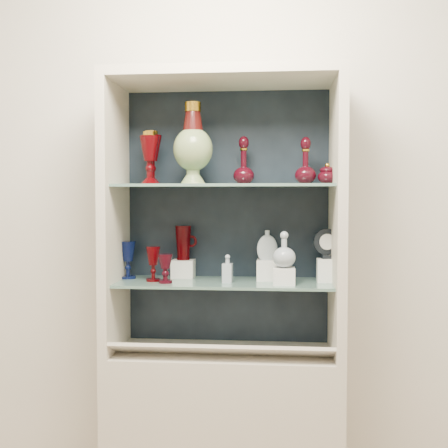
# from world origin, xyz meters

# --- Properties ---
(wall_back) EXTENTS (3.50, 0.02, 2.80)m
(wall_back) POSITION_xyz_m (0.00, 1.75, 1.40)
(wall_back) COLOR beige
(wall_back) RESTS_ON ground
(cabinet_base) EXTENTS (1.00, 0.40, 0.75)m
(cabinet_base) POSITION_xyz_m (0.00, 1.53, 0.38)
(cabinet_base) COLOR beige
(cabinet_base) RESTS_ON ground
(cabinet_back_panel) EXTENTS (0.98, 0.02, 1.15)m
(cabinet_back_panel) POSITION_xyz_m (0.00, 1.72, 1.32)
(cabinet_back_panel) COLOR black
(cabinet_back_panel) RESTS_ON cabinet_base
(cabinet_side_left) EXTENTS (0.04, 0.40, 1.15)m
(cabinet_side_left) POSITION_xyz_m (-0.48, 1.53, 1.32)
(cabinet_side_left) COLOR beige
(cabinet_side_left) RESTS_ON cabinet_base
(cabinet_side_right) EXTENTS (0.04, 0.40, 1.15)m
(cabinet_side_right) POSITION_xyz_m (0.48, 1.53, 1.32)
(cabinet_side_right) COLOR beige
(cabinet_side_right) RESTS_ON cabinet_base
(cabinet_top_cap) EXTENTS (1.00, 0.40, 0.04)m
(cabinet_top_cap) POSITION_xyz_m (0.00, 1.53, 1.92)
(cabinet_top_cap) COLOR beige
(cabinet_top_cap) RESTS_ON cabinet_side_left
(shelf_lower) EXTENTS (0.92, 0.34, 0.01)m
(shelf_lower) POSITION_xyz_m (0.00, 1.55, 1.04)
(shelf_lower) COLOR slate
(shelf_lower) RESTS_ON cabinet_side_left
(shelf_upper) EXTENTS (0.92, 0.34, 0.01)m
(shelf_upper) POSITION_xyz_m (0.00, 1.55, 1.46)
(shelf_upper) COLOR slate
(shelf_upper) RESTS_ON cabinet_side_left
(label_ledge) EXTENTS (0.92, 0.17, 0.09)m
(label_ledge) POSITION_xyz_m (0.00, 1.42, 0.78)
(label_ledge) COLOR beige
(label_ledge) RESTS_ON cabinet_base
(label_card_0) EXTENTS (0.10, 0.06, 0.03)m
(label_card_0) POSITION_xyz_m (0.33, 1.42, 0.80)
(label_card_0) COLOR white
(label_card_0) RESTS_ON label_ledge
(label_card_1) EXTENTS (0.10, 0.06, 0.03)m
(label_card_1) POSITION_xyz_m (-0.23, 1.42, 0.80)
(label_card_1) COLOR white
(label_card_1) RESTS_ON label_ledge
(label_card_2) EXTENTS (0.10, 0.06, 0.03)m
(label_card_2) POSITION_xyz_m (0.03, 1.42, 0.80)
(label_card_2) COLOR white
(label_card_2) RESTS_ON label_ledge
(pedestal_lamp_left) EXTENTS (0.11, 0.11, 0.22)m
(pedestal_lamp_left) POSITION_xyz_m (-0.32, 1.50, 1.58)
(pedestal_lamp_left) COLOR #400205
(pedestal_lamp_left) RESTS_ON shelf_upper
(pedestal_lamp_right) EXTENTS (0.09, 0.09, 0.24)m
(pedestal_lamp_right) POSITION_xyz_m (-0.33, 1.59, 1.59)
(pedestal_lamp_right) COLOR #400205
(pedestal_lamp_right) RESTS_ON shelf_upper
(enamel_urn) EXTENTS (0.19, 0.19, 0.34)m
(enamel_urn) POSITION_xyz_m (-0.13, 1.50, 1.64)
(enamel_urn) COLOR #094715
(enamel_urn) RESTS_ON shelf_upper
(ruby_decanter_a) EXTENTS (0.12, 0.12, 0.24)m
(ruby_decanter_a) POSITION_xyz_m (0.08, 1.61, 1.59)
(ruby_decanter_a) COLOR #390610
(ruby_decanter_a) RESTS_ON shelf_upper
(ruby_decanter_b) EXTENTS (0.11, 0.11, 0.22)m
(ruby_decanter_b) POSITION_xyz_m (0.35, 1.58, 1.58)
(ruby_decanter_b) COLOR #390610
(ruby_decanter_b) RESTS_ON shelf_upper
(lidded_bowl) EXTENTS (0.11, 0.11, 0.09)m
(lidded_bowl) POSITION_xyz_m (0.44, 1.57, 1.52)
(lidded_bowl) COLOR #390610
(lidded_bowl) RESTS_ON shelf_upper
(cobalt_goblet) EXTENTS (0.09, 0.09, 0.17)m
(cobalt_goblet) POSITION_xyz_m (-0.44, 1.60, 1.13)
(cobalt_goblet) COLOR #09123C
(cobalt_goblet) RESTS_ON shelf_lower
(ruby_goblet_tall) EXTENTS (0.07, 0.07, 0.15)m
(ruby_goblet_tall) POSITION_xyz_m (-0.31, 1.52, 1.13)
(ruby_goblet_tall) COLOR #400205
(ruby_goblet_tall) RESTS_ON shelf_lower
(ruby_goblet_small) EXTENTS (0.08, 0.08, 0.12)m
(ruby_goblet_small) POSITION_xyz_m (-0.25, 1.48, 1.11)
(ruby_goblet_small) COLOR #390610
(ruby_goblet_small) RESTS_ON shelf_lower
(riser_ruby_pitcher) EXTENTS (0.10, 0.10, 0.08)m
(riser_ruby_pitcher) POSITION_xyz_m (-0.20, 1.65, 1.09)
(riser_ruby_pitcher) COLOR silver
(riser_ruby_pitcher) RESTS_ON shelf_lower
(ruby_pitcher) EXTENTS (0.12, 0.09, 0.16)m
(ruby_pitcher) POSITION_xyz_m (-0.20, 1.65, 1.21)
(ruby_pitcher) COLOR #400205
(ruby_pitcher) RESTS_ON riser_ruby_pitcher
(clear_square_bottle) EXTENTS (0.05, 0.05, 0.12)m
(clear_square_bottle) POSITION_xyz_m (0.02, 1.51, 1.11)
(clear_square_bottle) COLOR #919CA7
(clear_square_bottle) RESTS_ON shelf_lower
(riser_flat_flask) EXTENTS (0.09, 0.09, 0.09)m
(riser_flat_flask) POSITION_xyz_m (0.18, 1.59, 1.09)
(riser_flat_flask) COLOR silver
(riser_flat_flask) RESTS_ON shelf_lower
(flat_flask) EXTENTS (0.10, 0.07, 0.13)m
(flat_flask) POSITION_xyz_m (0.18, 1.59, 1.21)
(flat_flask) COLOR #A4B3B9
(flat_flask) RESTS_ON riser_flat_flask
(riser_clear_round_decanter) EXTENTS (0.09, 0.09, 0.07)m
(riser_clear_round_decanter) POSITION_xyz_m (0.26, 1.48, 1.08)
(riser_clear_round_decanter) COLOR silver
(riser_clear_round_decanter) RESTS_ON shelf_lower
(clear_round_decanter) EXTENTS (0.12, 0.12, 0.15)m
(clear_round_decanter) POSITION_xyz_m (0.26, 1.48, 1.19)
(clear_round_decanter) COLOR #919CA7
(clear_round_decanter) RESTS_ON riser_clear_round_decanter
(riser_cameo_medallion) EXTENTS (0.08, 0.08, 0.10)m
(riser_cameo_medallion) POSITION_xyz_m (0.44, 1.57, 1.10)
(riser_cameo_medallion) COLOR silver
(riser_cameo_medallion) RESTS_ON shelf_lower
(cameo_medallion) EXTENTS (0.12, 0.07, 0.13)m
(cameo_medallion) POSITION_xyz_m (0.44, 1.57, 1.22)
(cameo_medallion) COLOR black
(cameo_medallion) RESTS_ON riser_cameo_medallion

